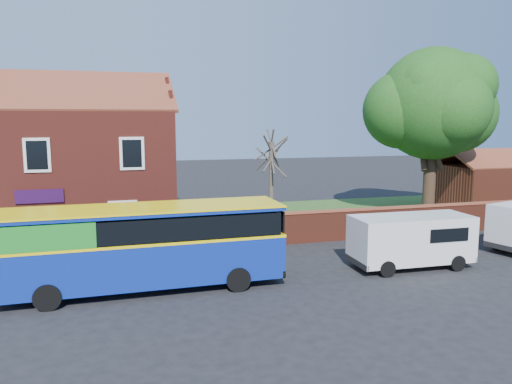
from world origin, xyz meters
name	(u,v)px	position (x,y,z in m)	size (l,w,h in m)	color
ground	(234,301)	(0.00, 0.00, 0.00)	(120.00, 120.00, 0.00)	black
pavement	(38,268)	(-7.00, 5.75, 0.06)	(18.00, 3.50, 0.12)	gray
kerb	(31,281)	(-7.00, 4.00, 0.07)	(18.00, 0.15, 0.14)	slate
grass_strip	(382,213)	(13.00, 13.00, 0.02)	(26.00, 12.00, 0.04)	#426B28
shop_building	(50,173)	(-7.02, 11.50, 3.41)	(12.30, 8.13, 10.50)	maroon
boundary_wall	(438,219)	(13.00, 7.00, 0.81)	(22.00, 0.38, 1.60)	maroon
outbuilding	(497,185)	(22.00, 13.00, 1.61)	(8.20, 5.06, 4.17)	maroon
bus	(135,244)	(-3.17, 2.02, 1.73)	(10.03, 2.74, 3.04)	#0D2999
van_near	(411,239)	(8.00, 1.85, 1.22)	(5.01, 2.16, 2.18)	silver
large_tree	(432,108)	(15.07, 11.02, 6.85)	(8.58, 6.79, 10.46)	black
bare_tree	(271,180)	(4.68, 10.76, 2.74)	(2.00, 2.38, 5.34)	#4C4238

